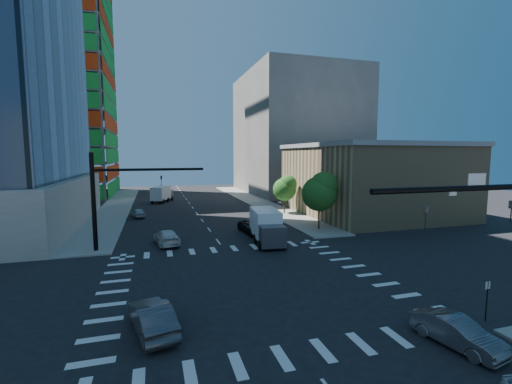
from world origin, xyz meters
name	(u,v)px	position (x,y,z in m)	size (l,w,h in m)	color
ground	(249,283)	(0.00, 0.00, 0.00)	(160.00, 160.00, 0.00)	black
road_markings	(249,283)	(0.00, 0.00, 0.01)	(20.00, 20.00, 0.01)	silver
sidewalk_ne	(256,201)	(12.50, 40.00, 0.07)	(5.00, 60.00, 0.15)	gray
sidewalk_nw	(116,207)	(-12.50, 40.00, 0.07)	(5.00, 60.00, 0.15)	gray
construction_building	(46,81)	(-27.41, 61.93, 24.61)	(25.16, 34.50, 70.60)	gray
commercial_building	(370,179)	(25.00, 22.00, 5.31)	(20.50, 22.50, 10.60)	tan
bg_building_ne	(296,134)	(27.00, 55.00, 14.00)	(24.00, 30.00, 28.00)	#645F5A
signal_mast_nw	(111,192)	(-10.00, 11.50, 5.49)	(10.20, 0.40, 9.00)	black
tree_south	(321,191)	(12.63, 13.90, 4.69)	(4.16, 4.16, 6.82)	#382316
tree_north	(285,188)	(12.93, 25.90, 3.99)	(3.54, 3.52, 5.78)	#382316
no_parking_sign	(487,296)	(10.70, -9.00, 1.38)	(0.30, 0.06, 2.20)	black
car_nb_right	(456,332)	(7.14, -10.44, 0.69)	(1.45, 4.17, 1.37)	#56575C
car_nb_far	(254,227)	(4.70, 14.69, 0.76)	(2.51, 5.44, 1.51)	black
car_sb_near	(167,237)	(-5.14, 12.44, 0.72)	(2.03, 4.99, 1.45)	silver
car_sb_mid	(138,213)	(-8.50, 29.02, 0.65)	(1.53, 3.80, 1.29)	#A2A6AA
car_sb_cross	(152,317)	(-6.47, -5.05, 0.77)	(1.63, 4.69, 1.54)	#46454A
box_truck_near	(267,229)	(4.65, 9.91, 1.46)	(3.37, 6.53, 3.29)	black
box_truck_far	(163,195)	(-4.69, 45.07, 1.33)	(4.46, 6.24, 3.01)	black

